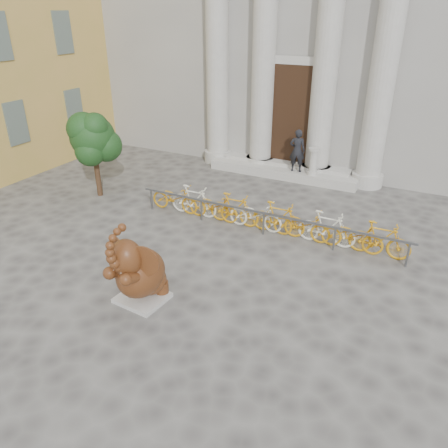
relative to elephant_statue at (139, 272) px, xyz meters
The scene contains 8 objects.
ground 0.78m from the elephant_statue, 61.74° to the left, with size 80.00×80.00×0.00m, color #474442.
classical_building 15.88m from the elephant_statue, 89.87° to the left, with size 22.00×10.70×12.00m.
entrance_steps 9.48m from the elephant_statue, 89.79° to the left, with size 6.00×1.20×0.36m, color #A8A59E.
elephant_statue is the anchor object (origin of this frame).
bike_rack 4.77m from the elephant_statue, 74.92° to the left, with size 8.46×0.53×1.00m.
tree 6.96m from the elephant_statue, 138.91° to the left, with size 1.74×1.58×3.01m.
pedestrian 9.25m from the elephant_statue, 86.18° to the left, with size 0.60×0.39×1.65m, color black.
balustrade_post 9.25m from the elephant_statue, 81.99° to the left, with size 0.42×0.42×1.02m.
Camera 1 is at (5.42, -6.58, 6.09)m, focal length 35.00 mm.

